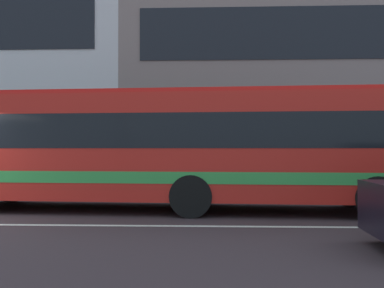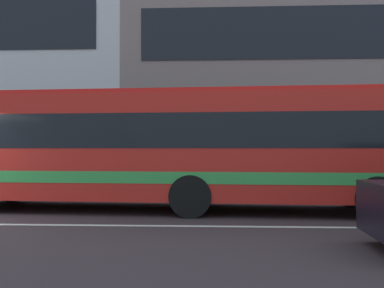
# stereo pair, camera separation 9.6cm
# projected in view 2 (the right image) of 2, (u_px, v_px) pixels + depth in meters

# --- Properties ---
(apartment_block_right) EXTENTS (23.38, 10.94, 11.19)m
(apartment_block_right) POSITION_uv_depth(u_px,v_px,m) (356.00, 75.00, 23.45)
(apartment_block_right) COLOR gray
(apartment_block_right) RESTS_ON ground_plane
(transit_bus) EXTENTS (11.98, 3.32, 3.07)m
(transit_bus) POSITION_uv_depth(u_px,v_px,m) (168.00, 146.00, 11.42)
(transit_bus) COLOR red
(transit_bus) RESTS_ON ground_plane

